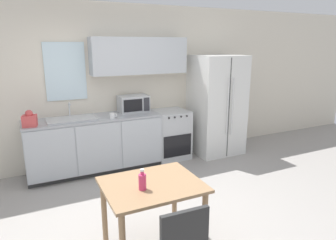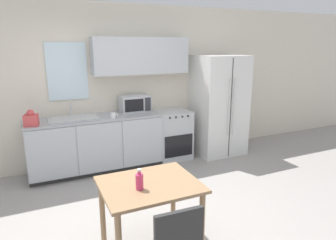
{
  "view_description": "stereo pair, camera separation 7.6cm",
  "coord_description": "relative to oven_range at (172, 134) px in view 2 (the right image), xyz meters",
  "views": [
    {
      "loc": [
        -1.29,
        -3.01,
        2.04
      ],
      "look_at": [
        0.4,
        0.5,
        1.05
      ],
      "focal_mm": 32.0,
      "sensor_mm": 36.0,
      "label": 1
    },
    {
      "loc": [
        -1.22,
        -3.04,
        2.04
      ],
      "look_at": [
        0.4,
        0.5,
        1.05
      ],
      "focal_mm": 32.0,
      "sensor_mm": 36.0,
      "label": 2
    }
  ],
  "objects": [
    {
      "name": "refrigerator",
      "position": [
        0.93,
        -0.1,
        0.48
      ],
      "size": [
        0.89,
        0.82,
        1.85
      ],
      "color": "silver",
      "rests_on": "ground_plane"
    },
    {
      "name": "oven_range",
      "position": [
        0.0,
        0.0,
        0.0
      ],
      "size": [
        0.61,
        0.61,
        0.88
      ],
      "color": "#B7BABC",
      "rests_on": "ground_plane"
    },
    {
      "name": "kitchen_counter",
      "position": [
        -1.37,
        -0.01,
        0.02
      ],
      "size": [
        2.13,
        0.64,
        0.91
      ],
      "color": "#333333",
      "rests_on": "ground_plane"
    },
    {
      "name": "grocery_bag_0",
      "position": [
        -2.3,
        -0.18,
        0.57
      ],
      "size": [
        0.21,
        0.19,
        0.24
      ],
      "rotation": [
        0.0,
        0.0,
        -0.17
      ],
      "color": "#D14C4C",
      "rests_on": "kitchen_counter"
    },
    {
      "name": "drink_bottle",
      "position": [
        -1.43,
        -2.34,
        0.38
      ],
      "size": [
        0.07,
        0.07,
        0.2
      ],
      "color": "#DB386B",
      "rests_on": "dining_table"
    },
    {
      "name": "ground_plane",
      "position": [
        -1.02,
        -1.69,
        -0.44
      ],
      "size": [
        12.0,
        12.0,
        0.0
      ],
      "primitive_type": "plane",
      "color": "gray"
    },
    {
      "name": "coffee_mug",
      "position": [
        -1.11,
        -0.21,
        0.51
      ],
      "size": [
        0.11,
        0.08,
        0.08
      ],
      "color": "white",
      "rests_on": "kitchen_counter"
    },
    {
      "name": "wall_back",
      "position": [
        -0.95,
        0.3,
        0.98
      ],
      "size": [
        12.0,
        0.38,
        2.7
      ],
      "color": "beige",
      "rests_on": "ground_plane"
    },
    {
      "name": "kitchen_sink",
      "position": [
        -1.7,
        -0.01,
        0.48
      ],
      "size": [
        0.74,
        0.44,
        0.23
      ],
      "color": "#B7BABC",
      "rests_on": "kitchen_counter"
    },
    {
      "name": "microwave",
      "position": [
        -0.65,
        0.1,
        0.61
      ],
      "size": [
        0.5,
        0.32,
        0.28
      ],
      "color": "#B7BABC",
      "rests_on": "kitchen_counter"
    },
    {
      "name": "dining_table",
      "position": [
        -1.3,
        -2.26,
        0.18
      ],
      "size": [
        0.93,
        0.76,
        0.74
      ],
      "color": "#997551",
      "rests_on": "ground_plane"
    }
  ]
}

